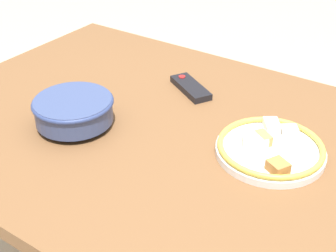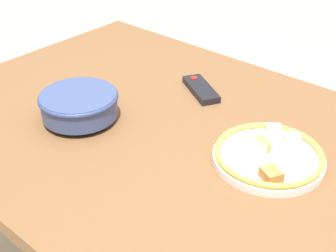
% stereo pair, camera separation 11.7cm
% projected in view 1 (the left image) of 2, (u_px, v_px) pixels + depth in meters
% --- Properties ---
extents(dining_table, '(1.43, 0.97, 0.78)m').
position_uv_depth(dining_table, '(172.00, 156.00, 1.27)').
color(dining_table, brown).
rests_on(dining_table, ground_plane).
extents(noodle_bowl, '(0.21, 0.21, 0.08)m').
position_uv_depth(noodle_bowl, '(74.00, 110.00, 1.23)').
color(noodle_bowl, '#384775').
rests_on(noodle_bowl, dining_table).
extents(food_plate, '(0.27, 0.27, 0.04)m').
position_uv_depth(food_plate, '(270.00, 148.00, 1.13)').
color(food_plate, white).
rests_on(food_plate, dining_table).
extents(tv_remote, '(0.17, 0.13, 0.02)m').
position_uv_depth(tv_remote, '(191.00, 88.00, 1.41)').
color(tv_remote, black).
rests_on(tv_remote, dining_table).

